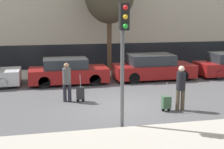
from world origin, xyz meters
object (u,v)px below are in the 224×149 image
trolley_right (166,102)px  traffic_light (123,42)px  pedestrian_right (181,85)px  pedestrian_left (67,80)px  parked_car_2 (153,68)px  parked_car_1 (68,72)px  trolley_left (80,93)px

trolley_right → traffic_light: (-2.06, -1.43, 2.46)m
pedestrian_right → trolley_right: pedestrian_right is taller
pedestrian_left → traffic_light: traffic_light is taller
pedestrian_left → pedestrian_right: bearing=166.3°
parked_car_2 → traffic_light: (-3.50, -7.02, 2.15)m
pedestrian_right → trolley_right: 0.84m
parked_car_1 → traffic_light: traffic_light is taller
pedestrian_left → parked_car_2: bearing=-131.6°
parked_car_1 → pedestrian_right: pedestrian_right is taller
parked_car_2 → pedestrian_right: bearing=-99.0°
parked_car_2 → pedestrian_right: pedestrian_right is taller
parked_car_1 → pedestrian_left: 3.42m
trolley_left → trolley_right: trolley_left is taller
traffic_light → pedestrian_left: bearing=113.2°
pedestrian_right → traffic_light: size_ratio=0.44×
trolley_left → parked_car_2: bearing=39.1°
pedestrian_right → parked_car_2: bearing=83.4°
parked_car_2 → trolley_right: bearing=-104.5°
parked_car_1 → trolley_right: bearing=-59.2°
parked_car_1 → parked_car_2: bearing=1.4°
pedestrian_right → trolley_right: (-0.55, 0.02, -0.63)m
parked_car_1 → pedestrian_left: pedestrian_left is taller
trolley_left → pedestrian_left: bearing=166.5°
parked_car_2 → traffic_light: 8.14m
parked_car_2 → traffic_light: size_ratio=1.12×
parked_car_1 → pedestrian_left: size_ratio=2.47×
trolley_left → traffic_light: bearing=-74.0°
trolley_left → trolley_right: bearing=-32.9°
pedestrian_left → trolley_left: bearing=179.9°
parked_car_1 → parked_car_2: size_ratio=0.91×
trolley_left → traffic_light: traffic_light is taller
pedestrian_left → traffic_light: 4.26m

